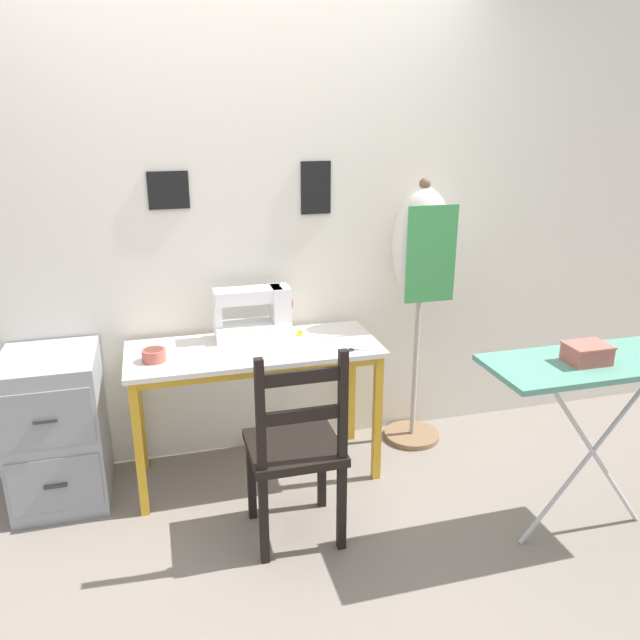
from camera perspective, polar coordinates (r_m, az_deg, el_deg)
The scene contains 12 objects.
ground_plane at distance 3.23m, azimuth -4.84°, elevation -15.98°, with size 14.00×14.00×0.00m, color gray.
wall_back at distance 3.28m, azimuth -7.34°, elevation 8.68°, with size 10.00×0.06×2.55m.
sewing_table at distance 3.14m, azimuth -5.97°, elevation -4.04°, with size 1.25×0.51×0.72m.
sewing_machine at distance 3.21m, azimuth -5.87°, elevation 0.51°, with size 0.40×0.16×0.29m.
fabric_bowl at distance 3.02m, azimuth -14.94°, elevation -3.10°, with size 0.11×0.11×0.06m.
scissors at distance 3.07m, azimuth 3.43°, elevation -2.73°, with size 0.14×0.07×0.01m.
thread_spool_near_machine at distance 3.25m, azimuth -1.87°, elevation -1.14°, with size 0.04×0.04×0.04m.
wooden_chair at distance 2.75m, azimuth -2.23°, elevation -11.75°, with size 0.40×0.38×0.94m.
filing_cabinet at distance 3.31m, azimuth -22.91°, elevation -9.13°, with size 0.43×0.49×0.75m.
dress_form at distance 3.39m, azimuth 9.25°, elevation 5.57°, with size 0.32×0.32×1.50m.
ironing_board at distance 2.87m, azimuth 24.67°, elevation -4.07°, with size 1.04×0.38×0.86m.
storage_box at distance 2.76m, azimuth 23.22°, elevation -2.81°, with size 0.17×0.13×0.08m.
Camera 1 is at (-0.45, -2.62, 1.84)m, focal length 35.00 mm.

